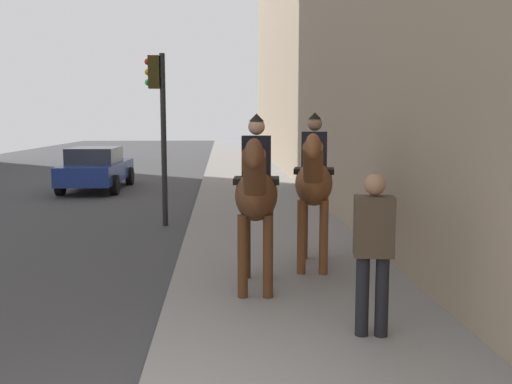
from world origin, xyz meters
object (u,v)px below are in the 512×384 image
mounted_horse_far (314,181)px  pedestrian_greeting (373,244)px  mounted_horse_near (256,192)px  traffic_light_near_curb (159,111)px  car_mid_lane (97,168)px

mounted_horse_far → pedestrian_greeting: bearing=13.9°
mounted_horse_near → pedestrian_greeting: 2.07m
pedestrian_greeting → traffic_light_near_curb: 7.73m
mounted_horse_far → mounted_horse_near: bearing=-31.0°
pedestrian_greeting → car_mid_lane: size_ratio=0.38×
mounted_horse_far → pedestrian_greeting: (-2.78, -0.17, -0.35)m
mounted_horse_far → car_mid_lane: mounted_horse_far is taller
mounted_horse_far → pedestrian_greeting: 2.81m
mounted_horse_near → car_mid_lane: mounted_horse_near is taller
traffic_light_near_curb → car_mid_lane: bearing=23.0°
mounted_horse_near → traffic_light_near_curb: bearing=-156.0°
pedestrian_greeting → car_mid_lane: pedestrian_greeting is taller
mounted_horse_far → traffic_light_near_curb: traffic_light_near_curb is taller
mounted_horse_near → pedestrian_greeting: size_ratio=1.36×
car_mid_lane → pedestrian_greeting: bearing=-156.5°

